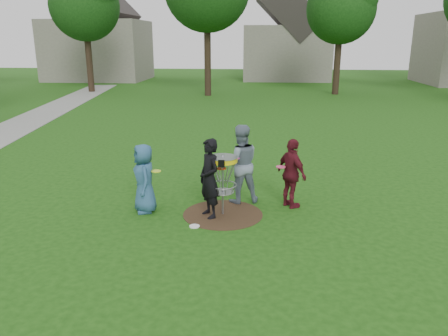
# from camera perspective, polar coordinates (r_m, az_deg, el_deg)

# --- Properties ---
(ground) EXTENTS (100.00, 100.00, 0.00)m
(ground) POSITION_cam_1_polar(r_m,az_deg,el_deg) (9.90, -0.15, -6.05)
(ground) COLOR #19470F
(ground) RESTS_ON ground
(dirt_patch) EXTENTS (1.80, 1.80, 0.01)m
(dirt_patch) POSITION_cam_1_polar(r_m,az_deg,el_deg) (9.89, -0.15, -6.03)
(dirt_patch) COLOR #47331E
(dirt_patch) RESTS_ON ground
(concrete_path) EXTENTS (7.75, 39.92, 0.02)m
(concrete_path) POSITION_cam_1_polar(r_m,az_deg,el_deg) (20.59, -26.87, 4.11)
(concrete_path) COLOR #9E9E99
(concrete_path) RESTS_ON ground
(player_blue) EXTENTS (0.76, 0.90, 1.58)m
(player_blue) POSITION_cam_1_polar(r_m,az_deg,el_deg) (9.96, -10.37, -1.34)
(player_blue) COLOR #2E5A81
(player_blue) RESTS_ON ground
(player_black) EXTENTS (0.71, 0.77, 1.76)m
(player_black) POSITION_cam_1_polar(r_m,az_deg,el_deg) (9.49, -1.92, -1.38)
(player_black) COLOR black
(player_black) RESTS_ON ground
(player_grey) EXTENTS (1.08, 0.94, 1.90)m
(player_grey) POSITION_cam_1_polar(r_m,az_deg,el_deg) (10.37, 2.11, 0.54)
(player_grey) COLOR gray
(player_grey) RESTS_ON ground
(player_maroon) EXTENTS (0.87, 1.02, 1.64)m
(player_maroon) POSITION_cam_1_polar(r_m,az_deg,el_deg) (10.17, 8.83, -0.73)
(player_maroon) COLOR maroon
(player_maroon) RESTS_ON ground
(disc_on_grass) EXTENTS (0.22, 0.22, 0.02)m
(disc_on_grass) POSITION_cam_1_polar(r_m,az_deg,el_deg) (9.29, -3.88, -7.60)
(disc_on_grass) COLOR white
(disc_on_grass) RESTS_ON ground
(disc_golf_basket) EXTENTS (0.66, 0.67, 1.38)m
(disc_golf_basket) POSITION_cam_1_polar(r_m,az_deg,el_deg) (9.55, -0.16, -0.40)
(disc_golf_basket) COLOR #9EA0A5
(disc_golf_basket) RESTS_ON ground
(held_discs) EXTENTS (3.00, 0.83, 0.21)m
(held_discs) POSITION_cam_1_polar(r_m,az_deg,el_deg) (9.81, -0.03, 0.26)
(held_discs) COLOR #D3F21A
(held_discs) RESTS_ON ground
(tree_row) EXTENTS (51.20, 17.42, 9.90)m
(tree_row) POSITION_cam_1_polar(r_m,az_deg,el_deg) (29.87, 4.59, 21.06)
(tree_row) COLOR #38281C
(tree_row) RESTS_ON ground
(house_row) EXTENTS (44.50, 10.65, 11.62)m
(house_row) POSITION_cam_1_polar(r_m,az_deg,el_deg) (42.36, 10.85, 16.67)
(house_row) COLOR gray
(house_row) RESTS_ON ground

